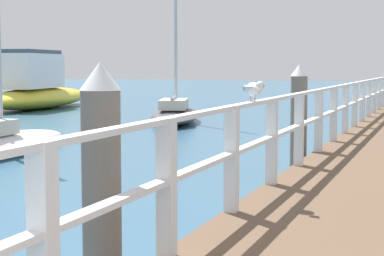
# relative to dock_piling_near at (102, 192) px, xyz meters

# --- Properties ---
(pier_railing) EXTENTS (0.12, 22.07, 1.02)m
(pier_railing) POSITION_rel_dock_piling_near_xyz_m (0.38, 8.12, 0.13)
(pier_railing) COLOR white
(pier_railing) RESTS_ON pier_deck
(dock_piling_near) EXTENTS (0.29, 0.29, 1.85)m
(dock_piling_near) POSITION_rel_dock_piling_near_xyz_m (0.00, 0.00, 0.00)
(dock_piling_near) COLOR #6B6056
(dock_piling_near) RESTS_ON ground_plane
(dock_piling_far) EXTENTS (0.29, 0.29, 1.85)m
(dock_piling_far) POSITION_rel_dock_piling_near_xyz_m (0.00, 6.80, 0.00)
(dock_piling_far) COLOR #6B6056
(dock_piling_far) RESTS_ON ground_plane
(seagull_foreground) EXTENTS (0.34, 0.40, 0.21)m
(seagull_foreground) POSITION_rel_dock_piling_near_xyz_m (0.39, 2.58, 0.65)
(seagull_foreground) COLOR white
(seagull_foreground) RESTS_ON pier_railing
(boat_0) EXTENTS (3.59, 8.58, 2.50)m
(boat_0) POSITION_rel_dock_piling_near_xyz_m (-13.94, 19.58, -0.10)
(boat_0) COLOR gold
(boat_0) RESTS_ON ground_plane
(boat_5) EXTENTS (2.92, 5.17, 6.18)m
(boat_5) POSITION_rel_dock_piling_near_xyz_m (-5.72, 15.20, -0.60)
(boat_5) COLOR #4C4C51
(boat_5) RESTS_ON ground_plane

